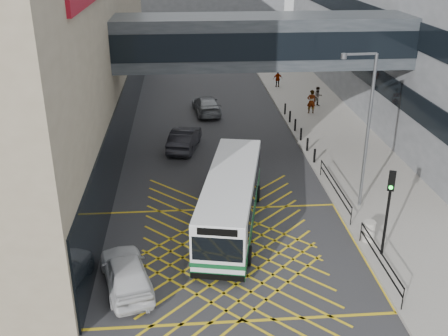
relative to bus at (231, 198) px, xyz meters
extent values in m
plane|color=#333335|center=(-0.25, -2.74, -1.51)|extent=(120.00, 120.00, 0.00)
cube|color=black|center=(-6.21, 13.26, 0.49)|extent=(0.10, 41.50, 4.00)
cube|color=black|center=(11.71, 21.26, 2.49)|extent=(0.10, 43.50, 1.60)
cube|color=black|center=(11.71, 21.26, 6.49)|extent=(0.10, 43.50, 1.60)
cube|color=#353A3F|center=(2.75, 9.26, 5.99)|extent=(20.00, 4.00, 3.00)
cube|color=black|center=(2.75, 7.24, 5.99)|extent=(19.50, 0.06, 1.60)
cube|color=black|center=(2.75, 11.28, 5.99)|extent=(19.50, 0.06, 1.60)
cube|color=gray|center=(8.75, 12.26, -1.43)|extent=(6.00, 54.00, 0.16)
cube|color=gold|center=(-0.25, -2.74, -1.50)|extent=(12.00, 9.00, 0.01)
cube|color=white|center=(-0.02, -0.10, 0.03)|extent=(4.22, 10.20, 2.44)
cube|color=#0E4823|center=(-0.02, -0.10, -1.04)|extent=(4.26, 10.24, 0.31)
cube|color=#0E4823|center=(-0.02, -0.10, -0.56)|extent=(4.28, 10.25, 0.20)
cube|color=black|center=(0.09, 0.43, 0.35)|extent=(4.01, 8.97, 0.95)
cube|color=black|center=(-1.02, -4.96, 0.26)|extent=(2.05, 0.49, 1.09)
cube|color=black|center=(-1.02, -4.98, 1.07)|extent=(1.61, 0.38, 0.32)
cube|color=white|center=(-0.02, -0.10, 1.26)|extent=(4.18, 10.11, 0.09)
cube|color=black|center=(-1.02, -4.98, -1.06)|extent=(2.23, 0.54, 0.27)
cube|color=black|center=(0.98, 4.77, -1.06)|extent=(2.23, 0.54, 0.27)
cylinder|color=black|center=(-1.79, -3.06, -1.06)|extent=(0.43, 0.94, 0.90)
cylinder|color=black|center=(0.44, -3.52, -1.06)|extent=(0.43, 0.94, 0.90)
cylinder|color=black|center=(-0.56, 2.96, -1.06)|extent=(0.43, 0.94, 0.90)
cylinder|color=black|center=(1.68, 2.50, -1.06)|extent=(0.43, 0.94, 0.90)
imported|color=silver|center=(-4.75, -4.77, -0.76)|extent=(3.07, 5.06, 1.50)
imported|color=black|center=(-2.20, 10.67, -0.76)|extent=(2.86, 5.04, 1.49)
imported|color=gray|center=(-0.30, 18.56, -0.77)|extent=(2.47, 4.93, 1.48)
cylinder|color=black|center=(6.52, -3.40, 0.42)|extent=(0.16, 0.16, 3.53)
cube|color=black|center=(6.43, -3.61, 2.39)|extent=(0.34, 0.29, 0.88)
sphere|color=#19E533|center=(6.39, -3.71, 2.13)|extent=(0.22, 0.22, 0.17)
cylinder|color=slate|center=(7.03, 1.34, 2.69)|extent=(0.17, 0.17, 8.08)
cube|color=slate|center=(6.23, 1.30, 6.73)|extent=(1.62, 0.17, 0.10)
cylinder|color=slate|center=(5.42, 1.27, 6.65)|extent=(0.30, 0.30, 0.25)
cylinder|color=#ADA89E|center=(6.29, -2.23, -0.85)|extent=(0.57, 0.57, 0.99)
cube|color=black|center=(5.90, -4.74, -0.40)|extent=(0.05, 5.00, 0.05)
cube|color=black|center=(5.90, -4.74, -0.80)|extent=(0.05, 5.00, 0.05)
cube|color=black|center=(5.90, 2.26, -0.40)|extent=(0.05, 6.00, 0.05)
cube|color=black|center=(5.90, 2.26, -0.80)|extent=(0.05, 6.00, 0.05)
cylinder|color=black|center=(5.90, -7.24, -0.85)|extent=(0.04, 0.04, 1.00)
cylinder|color=black|center=(5.90, -2.24, -0.85)|extent=(0.04, 0.04, 1.00)
cylinder|color=black|center=(5.90, -0.74, -0.85)|extent=(0.04, 0.04, 1.00)
cylinder|color=black|center=(5.90, 5.26, -0.85)|extent=(0.04, 0.04, 1.00)
cylinder|color=black|center=(6.00, 7.26, -0.90)|extent=(0.14, 0.14, 0.90)
cylinder|color=black|center=(6.00, 9.26, -0.90)|extent=(0.14, 0.14, 0.90)
cylinder|color=black|center=(6.00, 11.26, -0.90)|extent=(0.14, 0.14, 0.90)
cylinder|color=black|center=(6.00, 13.26, -0.90)|extent=(0.14, 0.14, 0.90)
cylinder|color=black|center=(6.00, 15.26, -0.90)|extent=(0.14, 0.14, 0.90)
cylinder|color=black|center=(6.00, 17.26, -0.90)|extent=(0.14, 0.14, 0.90)
imported|color=gray|center=(8.15, 17.40, -0.38)|extent=(0.78, 0.56, 1.93)
imported|color=gray|center=(9.19, 19.36, -0.54)|extent=(0.88, 0.63, 1.62)
imported|color=gray|center=(6.89, 25.75, -0.57)|extent=(0.95, 0.50, 1.56)
camera|label=1|loc=(-2.19, -22.87, 11.72)|focal=42.00mm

